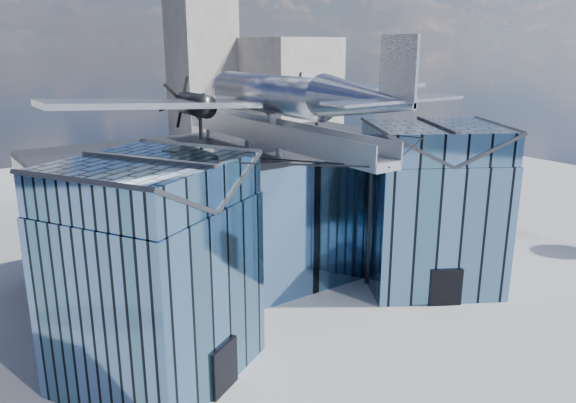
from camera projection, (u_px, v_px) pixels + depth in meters
ground_plane at (305, 313)px, 37.07m from camera, size 120.00×120.00×0.00m
museum at (258, 212)px, 40.15m from camera, size 32.88×24.50×17.60m
bg_towers at (90, 99)px, 74.99m from camera, size 77.00×24.50×26.00m
tree_side_e at (422, 187)px, 53.67m from camera, size 4.03×4.03×5.72m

